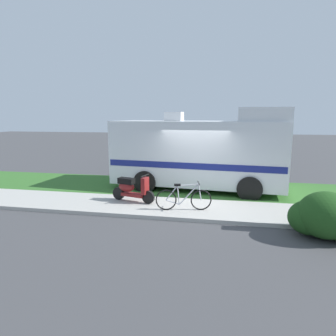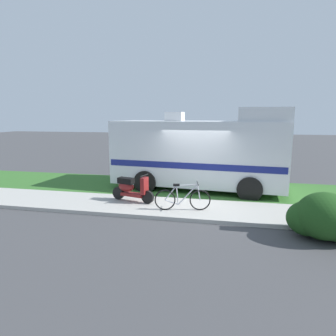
% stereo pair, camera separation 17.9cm
% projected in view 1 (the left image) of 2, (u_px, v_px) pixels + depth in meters
% --- Properties ---
extents(ground_plane, '(80.00, 80.00, 0.00)m').
position_uv_depth(ground_plane, '(193.00, 200.00, 10.34)').
color(ground_plane, '#424244').
extents(sidewalk, '(24.00, 2.00, 0.12)m').
position_uv_depth(sidewalk, '(189.00, 209.00, 9.16)').
color(sidewalk, '#ADAAA3').
rests_on(sidewalk, ground).
extents(grass_strip, '(24.00, 3.40, 0.08)m').
position_uv_depth(grass_strip, '(196.00, 189.00, 11.78)').
color(grass_strip, '#336628').
rests_on(grass_strip, ground).
extents(motorhome_rv, '(6.97, 3.19, 3.31)m').
position_uv_depth(motorhome_rv, '(201.00, 151.00, 11.67)').
color(motorhome_rv, silver).
rests_on(motorhome_rv, ground).
extents(scooter, '(1.59, 0.64, 0.97)m').
position_uv_depth(scooter, '(131.00, 188.00, 9.72)').
color(scooter, black).
rests_on(scooter, ground).
extents(bicycle, '(1.71, 0.52, 0.88)m').
position_uv_depth(bicycle, '(184.00, 199.00, 8.82)').
color(bicycle, black).
rests_on(bicycle, ground).
extents(pickup_truck_near, '(5.90, 2.48, 1.79)m').
position_uv_depth(pickup_truck_near, '(198.00, 152.00, 16.26)').
color(pickup_truck_near, '#1E2328').
rests_on(pickup_truck_near, ground).
extents(bush_by_porch, '(1.65, 1.23, 1.17)m').
position_uv_depth(bush_by_porch, '(325.00, 217.00, 7.01)').
color(bush_by_porch, '#1E4719').
rests_on(bush_by_porch, ground).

